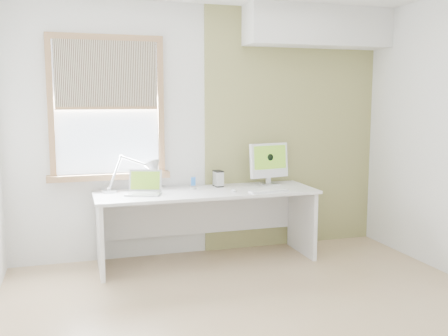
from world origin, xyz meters
name	(u,v)px	position (x,y,z in m)	size (l,w,h in m)	color
room	(266,146)	(0.00, 0.00, 1.30)	(4.04, 3.54, 2.64)	tan
accent_wall	(292,130)	(1.00, 1.74, 1.30)	(2.00, 0.02, 2.60)	#959A59
soffit	(318,27)	(1.20, 1.57, 2.40)	(1.60, 0.40, 0.42)	white
window	(107,109)	(-1.00, 1.71, 1.54)	(1.20, 0.14, 1.42)	#956C46
desk	(205,209)	(-0.08, 1.44, 0.53)	(2.20, 0.70, 0.73)	white
desk_lamp	(146,171)	(-0.66, 1.58, 0.92)	(0.65, 0.26, 0.37)	silver
laptop	(144,188)	(-0.70, 1.41, 0.79)	(0.39, 0.35, 0.23)	silver
phone_dock	(193,185)	(-0.19, 1.52, 0.77)	(0.08, 0.08, 0.14)	silver
external_drive	(218,179)	(0.10, 1.59, 0.81)	(0.09, 0.14, 0.17)	silver
imac	(269,161)	(0.66, 1.57, 0.98)	(0.46, 0.19, 0.44)	silver
keyboard	(269,191)	(0.49, 1.15, 0.74)	(0.40, 0.14, 0.02)	white
mouse	(234,190)	(0.17, 1.25, 0.74)	(0.05, 0.09, 0.03)	white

